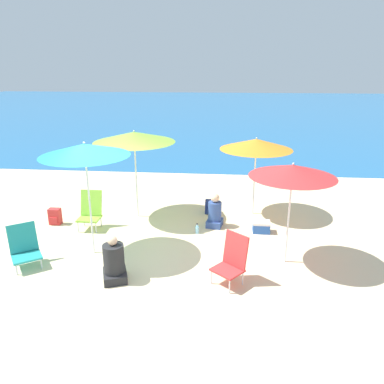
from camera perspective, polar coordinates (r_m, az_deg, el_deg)
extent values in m
plane|color=beige|center=(7.58, -8.48, -10.35)|extent=(60.00, 60.00, 0.00)
cube|color=#23669E|center=(32.94, 2.33, 12.49)|extent=(60.00, 40.00, 0.01)
cylinder|color=white|center=(9.59, 9.45, 1.47)|extent=(0.04, 0.04, 1.70)
cone|color=orange|center=(9.34, 9.77, 7.20)|extent=(1.79, 1.79, 0.26)
sphere|color=white|center=(9.32, 9.82, 8.10)|extent=(0.04, 0.04, 0.04)
cylinder|color=white|center=(7.65, -15.29, -2.10)|extent=(0.04, 0.04, 2.04)
cone|color=teal|center=(7.34, -16.05, 6.21)|extent=(1.71, 1.71, 0.23)
sphere|color=white|center=(7.31, -16.14, 7.22)|extent=(0.04, 0.04, 0.04)
cylinder|color=white|center=(7.33, 14.45, -4.26)|extent=(0.04, 0.04, 1.74)
cone|color=red|center=(7.01, 15.10, 3.15)|extent=(1.59, 1.59, 0.22)
sphere|color=white|center=(6.98, 15.19, 4.19)|extent=(0.04, 0.04, 0.04)
cylinder|color=white|center=(9.35, -8.48, 1.78)|extent=(0.04, 0.04, 1.91)
cone|color=#8ECC3D|center=(9.10, -8.81, 8.29)|extent=(1.97, 1.97, 0.24)
sphere|color=white|center=(9.07, -8.86, 9.18)|extent=(0.04, 0.04, 0.04)
cylinder|color=silver|center=(7.71, -25.18, -10.68)|extent=(0.02, 0.02, 0.21)
cylinder|color=silver|center=(7.74, -21.96, -10.10)|extent=(0.02, 0.02, 0.21)
cylinder|color=silver|center=(8.07, -25.53, -9.38)|extent=(0.02, 0.02, 0.21)
cylinder|color=silver|center=(8.10, -22.46, -8.83)|extent=(0.02, 0.02, 0.21)
cube|color=teal|center=(7.84, -23.90, -8.94)|extent=(0.70, 0.69, 0.04)
cube|color=teal|center=(7.94, -24.42, -6.32)|extent=(0.52, 0.44, 0.54)
cylinder|color=silver|center=(6.75, 2.98, -12.83)|extent=(0.02, 0.02, 0.26)
cylinder|color=silver|center=(6.52, 5.74, -14.13)|extent=(0.02, 0.02, 0.26)
cylinder|color=silver|center=(6.98, 5.02, -11.70)|extent=(0.02, 0.02, 0.26)
cylinder|color=silver|center=(6.76, 7.74, -12.90)|extent=(0.02, 0.02, 0.26)
cube|color=red|center=(6.67, 5.41, -11.78)|extent=(0.64, 0.64, 0.04)
cube|color=red|center=(6.66, 6.68, -8.73)|extent=(0.45, 0.40, 0.60)
cylinder|color=silver|center=(9.02, -16.97, -5.15)|extent=(0.02, 0.02, 0.26)
cylinder|color=silver|center=(8.87, -14.44, -5.32)|extent=(0.02, 0.02, 0.26)
cylinder|color=silver|center=(9.33, -16.14, -4.26)|extent=(0.02, 0.02, 0.26)
cylinder|color=silver|center=(9.18, -13.69, -4.41)|extent=(0.02, 0.02, 0.26)
cube|color=#8ECC3D|center=(9.04, -15.39, -3.93)|extent=(0.50, 0.43, 0.04)
cube|color=#8ECC3D|center=(9.11, -15.10, -1.57)|extent=(0.50, 0.19, 0.59)
cube|color=#262628|center=(7.02, -11.64, -12.36)|extent=(0.55, 0.59, 0.16)
cylinder|color=#262628|center=(6.85, -11.83, -9.89)|extent=(0.37, 0.37, 0.53)
sphere|color=beige|center=(6.69, -12.03, -7.25)|extent=(0.17, 0.17, 0.17)
cube|color=#334C8C|center=(8.99, 3.45, -4.72)|extent=(0.42, 0.47, 0.16)
cylinder|color=#334C8C|center=(8.87, 3.49, -2.91)|extent=(0.32, 0.32, 0.45)
sphere|color=beige|center=(8.76, 3.53, -0.91)|extent=(0.21, 0.21, 0.21)
cube|color=navy|center=(9.72, 2.76, -2.25)|extent=(0.25, 0.22, 0.35)
cube|color=navy|center=(9.63, 2.72, -2.90)|extent=(0.17, 0.03, 0.16)
cube|color=red|center=(9.63, -20.14, -3.50)|extent=(0.28, 0.18, 0.39)
cube|color=red|center=(9.57, -20.34, -4.17)|extent=(0.19, 0.03, 0.18)
cylinder|color=#8CCCEA|center=(8.61, 0.80, -5.78)|extent=(0.08, 0.08, 0.17)
cylinder|color=#8CCCEA|center=(8.56, 0.80, -5.11)|extent=(0.04, 0.04, 0.06)
cylinder|color=black|center=(8.55, 0.80, -4.89)|extent=(0.04, 0.04, 0.02)
cube|color=#2859B2|center=(8.80, 10.48, -5.38)|extent=(0.39, 0.29, 0.21)
cube|color=white|center=(8.75, 10.53, -4.60)|extent=(0.40, 0.29, 0.05)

